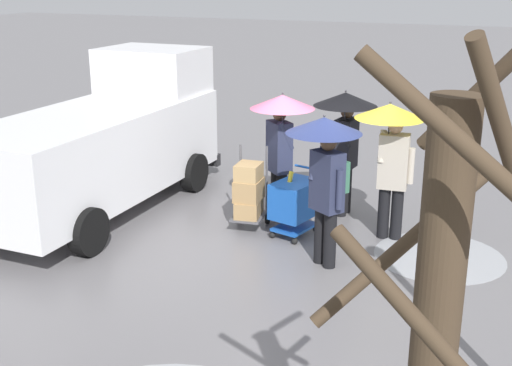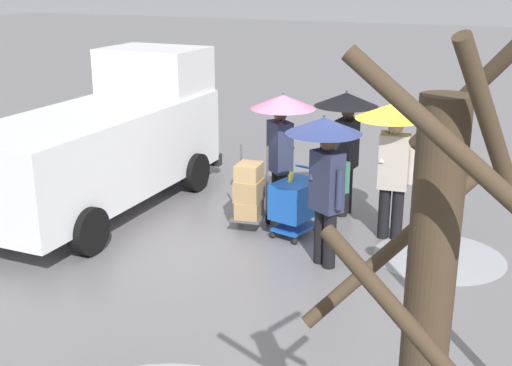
{
  "view_description": "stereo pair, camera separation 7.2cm",
  "coord_description": "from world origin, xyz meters",
  "px_view_note": "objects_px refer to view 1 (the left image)",
  "views": [
    {
      "loc": [
        -3.02,
        8.46,
        3.97
      ],
      "look_at": [
        0.61,
        0.12,
        1.05
      ],
      "focal_mm": 46.42,
      "sensor_mm": 36.0,
      "label": 1
    },
    {
      "loc": [
        -3.08,
        8.43,
        3.97
      ],
      "look_at": [
        0.61,
        0.12,
        1.05
      ],
      "focal_mm": 46.42,
      "sensor_mm": 36.0,
      "label": 2
    }
  ],
  "objects_px": {
    "pedestrian_pink_side": "(326,157)",
    "pedestrian_black_side": "(391,140)",
    "hand_dolly_boxes": "(249,193)",
    "cargo_van_parked_right": "(105,141)",
    "pedestrian_far_side": "(345,124)",
    "pedestrian_white_side": "(281,127)",
    "shopping_cart_vendor": "(295,201)"
  },
  "relations": [
    {
      "from": "shopping_cart_vendor",
      "to": "pedestrian_black_side",
      "type": "xyz_separation_m",
      "value": [
        -1.33,
        -0.49,
        1.0
      ]
    },
    {
      "from": "cargo_van_parked_right",
      "to": "pedestrian_far_side",
      "type": "height_order",
      "value": "cargo_van_parked_right"
    },
    {
      "from": "pedestrian_white_side",
      "to": "pedestrian_pink_side",
      "type": "bearing_deg",
      "value": 130.78
    },
    {
      "from": "cargo_van_parked_right",
      "to": "hand_dolly_boxes",
      "type": "relative_size",
      "value": 4.07
    },
    {
      "from": "cargo_van_parked_right",
      "to": "pedestrian_far_side",
      "type": "relative_size",
      "value": 2.49
    },
    {
      "from": "hand_dolly_boxes",
      "to": "pedestrian_black_side",
      "type": "distance_m",
      "value": 2.37
    },
    {
      "from": "pedestrian_white_side",
      "to": "hand_dolly_boxes",
      "type": "bearing_deg",
      "value": 63.12
    },
    {
      "from": "cargo_van_parked_right",
      "to": "shopping_cart_vendor",
      "type": "bearing_deg",
      "value": -179.65
    },
    {
      "from": "pedestrian_white_side",
      "to": "shopping_cart_vendor",
      "type": "bearing_deg",
      "value": 129.48
    },
    {
      "from": "pedestrian_pink_side",
      "to": "pedestrian_white_side",
      "type": "height_order",
      "value": "same"
    },
    {
      "from": "cargo_van_parked_right",
      "to": "pedestrian_white_side",
      "type": "relative_size",
      "value": 2.49
    },
    {
      "from": "pedestrian_pink_side",
      "to": "pedestrian_far_side",
      "type": "relative_size",
      "value": 1.0
    },
    {
      "from": "shopping_cart_vendor",
      "to": "pedestrian_white_side",
      "type": "xyz_separation_m",
      "value": [
        0.47,
        -0.57,
        1.02
      ]
    },
    {
      "from": "shopping_cart_vendor",
      "to": "pedestrian_pink_side",
      "type": "distance_m",
      "value": 1.48
    },
    {
      "from": "hand_dolly_boxes",
      "to": "pedestrian_pink_side",
      "type": "height_order",
      "value": "pedestrian_pink_side"
    },
    {
      "from": "hand_dolly_boxes",
      "to": "pedestrian_far_side",
      "type": "bearing_deg",
      "value": -134.45
    },
    {
      "from": "pedestrian_black_side",
      "to": "pedestrian_white_side",
      "type": "distance_m",
      "value": 1.8
    },
    {
      "from": "cargo_van_parked_right",
      "to": "pedestrian_pink_side",
      "type": "height_order",
      "value": "cargo_van_parked_right"
    },
    {
      "from": "cargo_van_parked_right",
      "to": "hand_dolly_boxes",
      "type": "bearing_deg",
      "value": 179.84
    },
    {
      "from": "pedestrian_pink_side",
      "to": "pedestrian_black_side",
      "type": "bearing_deg",
      "value": -114.85
    },
    {
      "from": "cargo_van_parked_right",
      "to": "pedestrian_pink_side",
      "type": "distance_m",
      "value": 4.31
    },
    {
      "from": "pedestrian_pink_side",
      "to": "pedestrian_far_side",
      "type": "xyz_separation_m",
      "value": [
        0.31,
        -2.01,
        0.01
      ]
    },
    {
      "from": "hand_dolly_boxes",
      "to": "pedestrian_white_side",
      "type": "relative_size",
      "value": 0.61
    },
    {
      "from": "hand_dolly_boxes",
      "to": "pedestrian_black_side",
      "type": "height_order",
      "value": "pedestrian_black_side"
    },
    {
      "from": "cargo_van_parked_right",
      "to": "shopping_cart_vendor",
      "type": "relative_size",
      "value": 5.12
    },
    {
      "from": "pedestrian_far_side",
      "to": "pedestrian_black_side",
      "type": "bearing_deg",
      "value": 142.52
    },
    {
      "from": "cargo_van_parked_right",
      "to": "pedestrian_white_side",
      "type": "distance_m",
      "value": 3.1
    },
    {
      "from": "hand_dolly_boxes",
      "to": "pedestrian_far_side",
      "type": "xyz_separation_m",
      "value": [
        -1.19,
        -1.22,
        0.97
      ]
    },
    {
      "from": "shopping_cart_vendor",
      "to": "hand_dolly_boxes",
      "type": "bearing_deg",
      "value": 2.13
    },
    {
      "from": "pedestrian_pink_side",
      "to": "shopping_cart_vendor",
      "type": "bearing_deg",
      "value": -48.34
    },
    {
      "from": "pedestrian_pink_side",
      "to": "pedestrian_white_side",
      "type": "relative_size",
      "value": 1.0
    },
    {
      "from": "pedestrian_pink_side",
      "to": "pedestrian_black_side",
      "type": "relative_size",
      "value": 1.0
    }
  ]
}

